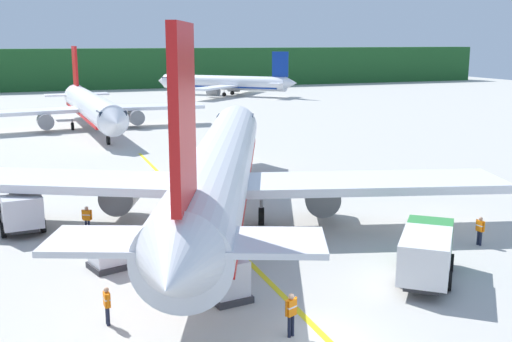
{
  "coord_description": "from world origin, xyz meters",
  "views": [
    {
      "loc": [
        -9.79,
        -19.66,
        11.29
      ],
      "look_at": [
        2.65,
        14.34,
        3.59
      ],
      "focal_mm": 43.43,
      "sensor_mm": 36.0,
      "label": 1
    }
  ],
  "objects_px": {
    "service_truck_baggage": "(21,212)",
    "service_truck_fuel": "(427,252)",
    "airliner_far_taxiway": "(225,83)",
    "crew_supervisor": "(291,311)",
    "crew_marshaller": "(480,229)",
    "crew_loader_right": "(87,218)",
    "airliner_foreground": "(220,168)",
    "cargo_container_mid": "(228,280)",
    "cargo_container_near": "(107,252)",
    "crew_loader_left": "(107,303)",
    "airliner_mid_apron": "(91,107)",
    "airliner_distant": "(37,73)"
  },
  "relations": [
    {
      "from": "crew_loader_right",
      "to": "cargo_container_mid",
      "type": "bearing_deg",
      "value": -67.76
    },
    {
      "from": "airliner_foreground",
      "to": "crew_loader_left",
      "type": "relative_size",
      "value": 24.71
    },
    {
      "from": "cargo_container_near",
      "to": "crew_marshaller",
      "type": "relative_size",
      "value": 1.26
    },
    {
      "from": "crew_marshaller",
      "to": "crew_supervisor",
      "type": "distance_m",
      "value": 15.62
    },
    {
      "from": "crew_marshaller",
      "to": "service_truck_baggage",
      "type": "bearing_deg",
      "value": 154.38
    },
    {
      "from": "crew_loader_left",
      "to": "service_truck_fuel",
      "type": "bearing_deg",
      "value": -1.48
    },
    {
      "from": "crew_loader_left",
      "to": "cargo_container_mid",
      "type": "bearing_deg",
      "value": 7.01
    },
    {
      "from": "service_truck_fuel",
      "to": "crew_marshaller",
      "type": "bearing_deg",
      "value": 29.44
    },
    {
      "from": "airliner_far_taxiway",
      "to": "crew_supervisor",
      "type": "relative_size",
      "value": 14.11
    },
    {
      "from": "airliner_distant",
      "to": "crew_marshaller",
      "type": "xyz_separation_m",
      "value": [
        20.63,
        -164.22,
        -1.01
      ]
    },
    {
      "from": "cargo_container_mid",
      "to": "crew_loader_right",
      "type": "bearing_deg",
      "value": 112.24
    },
    {
      "from": "airliner_far_taxiway",
      "to": "service_truck_fuel",
      "type": "bearing_deg",
      "value": -101.88
    },
    {
      "from": "airliner_foreground",
      "to": "crew_marshaller",
      "type": "height_order",
      "value": "airliner_foreground"
    },
    {
      "from": "service_truck_fuel",
      "to": "cargo_container_mid",
      "type": "distance_m",
      "value": 9.63
    },
    {
      "from": "airliner_mid_apron",
      "to": "crew_loader_right",
      "type": "bearing_deg",
      "value": -95.82
    },
    {
      "from": "service_truck_baggage",
      "to": "crew_loader_left",
      "type": "bearing_deg",
      "value": -77.2
    },
    {
      "from": "service_truck_fuel",
      "to": "crew_loader_right",
      "type": "height_order",
      "value": "service_truck_fuel"
    },
    {
      "from": "airliner_mid_apron",
      "to": "service_truck_baggage",
      "type": "bearing_deg",
      "value": -100.87
    },
    {
      "from": "airliner_mid_apron",
      "to": "airliner_distant",
      "type": "relative_size",
      "value": 1.64
    },
    {
      "from": "airliner_far_taxiway",
      "to": "crew_supervisor",
      "type": "height_order",
      "value": "airliner_far_taxiway"
    },
    {
      "from": "airliner_far_taxiway",
      "to": "crew_loader_right",
      "type": "relative_size",
      "value": 15.11
    },
    {
      "from": "service_truck_fuel",
      "to": "crew_loader_right",
      "type": "xyz_separation_m",
      "value": [
        -14.5,
        13.11,
        -0.46
      ]
    },
    {
      "from": "airliner_foreground",
      "to": "airliner_mid_apron",
      "type": "bearing_deg",
      "value": 94.76
    },
    {
      "from": "service_truck_fuel",
      "to": "crew_supervisor",
      "type": "distance_m",
      "value": 8.88
    },
    {
      "from": "airliner_mid_apron",
      "to": "cargo_container_near",
      "type": "distance_m",
      "value": 50.99
    },
    {
      "from": "cargo_container_near",
      "to": "crew_loader_right",
      "type": "xyz_separation_m",
      "value": [
        -0.41,
        6.36,
        0.08
      ]
    },
    {
      "from": "airliner_far_taxiway",
      "to": "airliner_distant",
      "type": "distance_m",
      "value": 77.23
    },
    {
      "from": "service_truck_baggage",
      "to": "crew_marshaller",
      "type": "bearing_deg",
      "value": -25.62
    },
    {
      "from": "airliner_far_taxiway",
      "to": "crew_supervisor",
      "type": "bearing_deg",
      "value": -105.93
    },
    {
      "from": "airliner_mid_apron",
      "to": "crew_loader_right",
      "type": "height_order",
      "value": "airliner_mid_apron"
    },
    {
      "from": "service_truck_fuel",
      "to": "service_truck_baggage",
      "type": "height_order",
      "value": "service_truck_baggage"
    },
    {
      "from": "service_truck_baggage",
      "to": "service_truck_fuel",
      "type": "bearing_deg",
      "value": -39.35
    },
    {
      "from": "cargo_container_near",
      "to": "crew_marshaller",
      "type": "xyz_separation_m",
      "value": [
        20.01,
        -3.41,
        0.07
      ]
    },
    {
      "from": "airliner_mid_apron",
      "to": "airliner_distant",
      "type": "bearing_deg",
      "value": 92.46
    },
    {
      "from": "service_truck_baggage",
      "to": "cargo_container_mid",
      "type": "distance_m",
      "value": 16.31
    },
    {
      "from": "cargo_container_mid",
      "to": "crew_loader_left",
      "type": "height_order",
      "value": "cargo_container_mid"
    },
    {
      "from": "crew_supervisor",
      "to": "crew_marshaller",
      "type": "bearing_deg",
      "value": 24.25
    },
    {
      "from": "crew_loader_right",
      "to": "airliner_mid_apron",
      "type": "bearing_deg",
      "value": 84.18
    },
    {
      "from": "airliner_far_taxiway",
      "to": "crew_loader_right",
      "type": "bearing_deg",
      "value": -112.36
    },
    {
      "from": "service_truck_fuel",
      "to": "crew_marshaller",
      "type": "height_order",
      "value": "service_truck_fuel"
    },
    {
      "from": "airliner_mid_apron",
      "to": "crew_loader_left",
      "type": "bearing_deg",
      "value": -94.89
    },
    {
      "from": "crew_marshaller",
      "to": "crew_loader_right",
      "type": "distance_m",
      "value": 22.64
    },
    {
      "from": "cargo_container_mid",
      "to": "crew_loader_left",
      "type": "distance_m",
      "value": 5.34
    },
    {
      "from": "airliner_distant",
      "to": "crew_loader_left",
      "type": "bearing_deg",
      "value": -90.05
    },
    {
      "from": "airliner_foreground",
      "to": "service_truck_baggage",
      "type": "height_order",
      "value": "airliner_foreground"
    },
    {
      "from": "service_truck_fuel",
      "to": "service_truck_baggage",
      "type": "xyz_separation_m",
      "value": [
        -18.16,
        14.89,
        -0.27
      ]
    },
    {
      "from": "service_truck_baggage",
      "to": "cargo_container_mid",
      "type": "height_order",
      "value": "service_truck_baggage"
    },
    {
      "from": "service_truck_fuel",
      "to": "crew_loader_right",
      "type": "distance_m",
      "value": 19.56
    },
    {
      "from": "cargo_container_near",
      "to": "crew_loader_right",
      "type": "height_order",
      "value": "cargo_container_near"
    },
    {
      "from": "airliner_distant",
      "to": "crew_loader_right",
      "type": "height_order",
      "value": "airliner_distant"
    }
  ]
}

